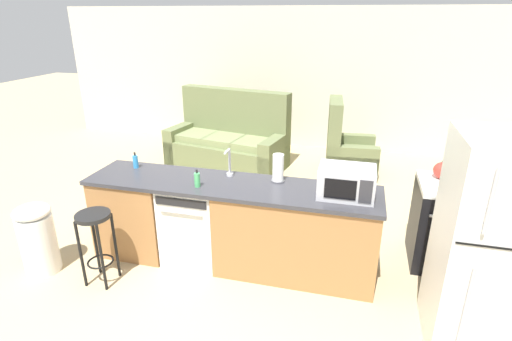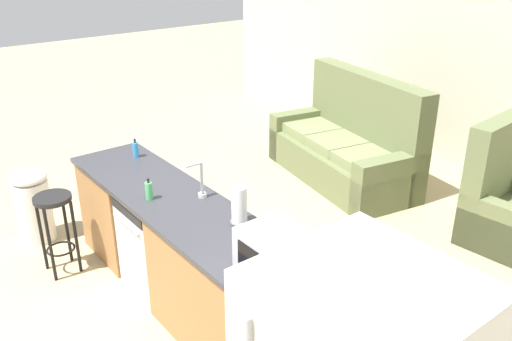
# 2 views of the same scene
# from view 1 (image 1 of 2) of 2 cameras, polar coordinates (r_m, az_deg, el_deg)

# --- Properties ---
(ground_plane) EXTENTS (24.00, 24.00, 0.00)m
(ground_plane) POSITION_cam_1_polar(r_m,az_deg,el_deg) (4.41, -5.37, -12.47)
(ground_plane) COLOR tan
(wall_back) EXTENTS (10.00, 0.06, 2.60)m
(wall_back) POSITION_cam_1_polar(r_m,az_deg,el_deg) (7.78, 7.19, 12.74)
(wall_back) COLOR beige
(wall_back) RESTS_ON ground_plane
(kitchen_counter) EXTENTS (2.94, 0.66, 0.90)m
(kitchen_counter) POSITION_cam_1_polar(r_m,az_deg,el_deg) (4.13, -2.41, -8.15)
(kitchen_counter) COLOR #9E6B3D
(kitchen_counter) RESTS_ON ground_plane
(dishwasher) EXTENTS (0.58, 0.61, 0.84)m
(dishwasher) POSITION_cam_1_polar(r_m,az_deg,el_deg) (4.28, -8.75, -7.24)
(dishwasher) COLOR white
(dishwasher) RESTS_ON ground_plane
(stove_range) EXTENTS (0.76, 0.68, 0.90)m
(stove_range) POSITION_cam_1_polar(r_m,az_deg,el_deg) (4.57, 26.29, -7.00)
(stove_range) COLOR black
(stove_range) RESTS_ON ground_plane
(refrigerator) EXTENTS (0.72, 0.73, 1.71)m
(refrigerator) POSITION_cam_1_polar(r_m,az_deg,el_deg) (3.45, 30.57, -9.52)
(refrigerator) COLOR silver
(refrigerator) RESTS_ON ground_plane
(microwave) EXTENTS (0.50, 0.37, 0.28)m
(microwave) POSITION_cam_1_polar(r_m,az_deg,el_deg) (3.70, 12.80, -1.60)
(microwave) COLOR #B7B7BC
(microwave) RESTS_ON kitchen_counter
(sink_faucet) EXTENTS (0.07, 0.18, 0.30)m
(sink_faucet) POSITION_cam_1_polar(r_m,az_deg,el_deg) (4.07, -3.85, 0.89)
(sink_faucet) COLOR silver
(sink_faucet) RESTS_ON kitchen_counter
(paper_towel_roll) EXTENTS (0.14, 0.14, 0.28)m
(paper_towel_roll) POSITION_cam_1_polar(r_m,az_deg,el_deg) (3.94, 3.17, 0.31)
(paper_towel_roll) COLOR #4C4C51
(paper_towel_roll) RESTS_ON kitchen_counter
(soap_bottle) EXTENTS (0.06, 0.06, 0.18)m
(soap_bottle) POSITION_cam_1_polar(r_m,az_deg,el_deg) (3.88, -8.41, -1.30)
(soap_bottle) COLOR #4CB266
(soap_bottle) RESTS_ON kitchen_counter
(dish_soap_bottle) EXTENTS (0.06, 0.06, 0.18)m
(dish_soap_bottle) POSITION_cam_1_polar(r_m,az_deg,el_deg) (4.50, -16.84, 1.25)
(dish_soap_bottle) COLOR #338CCC
(dish_soap_bottle) RESTS_ON kitchen_counter
(kettle) EXTENTS (0.21, 0.17, 0.19)m
(kettle) POSITION_cam_1_polar(r_m,az_deg,el_deg) (4.44, 25.04, 0.02)
(kettle) COLOR red
(kettle) RESTS_ON stove_range
(bar_stool) EXTENTS (0.32, 0.32, 0.74)m
(bar_stool) POSITION_cam_1_polar(r_m,az_deg,el_deg) (4.09, -21.92, -8.30)
(bar_stool) COLOR black
(bar_stool) RESTS_ON ground_plane
(trash_bin) EXTENTS (0.35, 0.35, 0.74)m
(trash_bin) POSITION_cam_1_polar(r_m,az_deg,el_deg) (4.58, -28.76, -8.44)
(trash_bin) COLOR white
(trash_bin) RESTS_ON ground_plane
(couch) EXTENTS (2.14, 1.27, 1.27)m
(couch) POSITION_cam_1_polar(r_m,az_deg,el_deg) (6.93, -3.80, 4.11)
(couch) COLOR #667047
(couch) RESTS_ON ground_plane
(armchair) EXTENTS (0.87, 0.92, 1.20)m
(armchair) POSITION_cam_1_polar(r_m,az_deg,el_deg) (6.72, 12.62, 2.66)
(armchair) COLOR #667047
(armchair) RESTS_ON ground_plane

